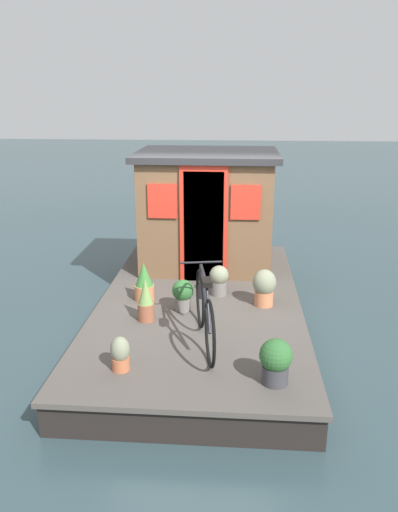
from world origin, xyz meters
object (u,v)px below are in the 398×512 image
potted_plant_sage (264,287)px  potted_plant_fern (276,360)px  potted_plant_geranium (183,293)px  houseboat_cabin (207,209)px  potted_plant_mint (120,354)px  potted_plant_thyme (144,283)px  potted_plant_succulent (219,279)px  bicycle (205,312)px  potted_plant_basil (146,301)px

potted_plant_sage → potted_plant_fern: (-1.96, -0.02, -0.02)m
potted_plant_geranium → houseboat_cabin: bearing=-5.8°
potted_plant_mint → potted_plant_thyme: (1.89, 0.09, 0.07)m
potted_plant_mint → potted_plant_succulent: (2.16, -0.95, 0.05)m
houseboat_cabin → potted_plant_mint: bearing=169.0°
potted_plant_geranium → potted_plant_fern: (-1.71, -1.11, 0.02)m
potted_plant_thyme → bicycle: bearing=-143.0°
bicycle → potted_plant_sage: bearing=-32.1°
potted_plant_basil → potted_plant_fern: bearing=-131.2°
potted_plant_sage → potted_plant_fern: bearing=-179.4°
houseboat_cabin → potted_plant_thyme: 1.97m
potted_plant_basil → potted_plant_sage: bearing=-68.4°
potted_plant_fern → potted_plant_basil: 2.06m
potted_plant_geranium → potted_plant_succulent: potted_plant_succulent is taller
potted_plant_geranium → potted_plant_sage: (0.25, -1.09, 0.03)m
potted_plant_geranium → potted_plant_basil: size_ratio=0.74×
potted_plant_mint → potted_plant_sage: size_ratio=0.74×
bicycle → potted_plant_mint: (-0.65, 0.84, -0.21)m
potted_plant_succulent → potted_plant_sage: (-0.33, -0.63, 0.04)m
potted_plant_sage → potted_plant_succulent: bearing=62.5°
potted_plant_mint → potted_plant_sage: (1.83, -1.58, 0.08)m
potted_plant_geranium → potted_plant_basil: 0.57m
bicycle → houseboat_cabin: bearing=3.0°
potted_plant_geranium → potted_plant_fern: potted_plant_fern is taller
potted_plant_succulent → potted_plant_basil: potted_plant_basil is taller
potted_plant_basil → houseboat_cabin: bearing=-15.3°
potted_plant_mint → potted_plant_fern: 1.61m
bicycle → potted_plant_basil: (0.57, 0.79, -0.13)m
potted_plant_thyme → potted_plant_basil: size_ratio=0.96×
bicycle → potted_plant_sage: bicycle is taller
bicycle → potted_plant_mint: 1.09m
potted_plant_sage → potted_plant_basil: size_ratio=0.90×
potted_plant_thyme → potted_plant_fern: potted_plant_thyme is taller
potted_plant_sage → bicycle: bearing=147.9°
potted_plant_thyme → potted_plant_basil: (-0.66, -0.14, 0.01)m
bicycle → potted_plant_thyme: bearing=37.0°
potted_plant_sage → potted_plant_fern: size_ratio=1.08×
bicycle → potted_plant_sage: size_ratio=3.24×
potted_plant_succulent → potted_plant_basil: (-0.93, 0.90, 0.04)m
potted_plant_fern → potted_plant_thyme: bearing=39.9°
potted_plant_thyme → potted_plant_fern: size_ratio=1.15×
potted_plant_mint → potted_plant_geranium: 1.66m
potted_plant_mint → potted_plant_basil: 1.23m
potted_plant_geranium → potted_plant_basil: potted_plant_basil is taller
potted_plant_fern → houseboat_cabin: bearing=13.9°
potted_plant_mint → potted_plant_thyme: size_ratio=0.69×
houseboat_cabin → potted_plant_geranium: bearing=174.2°
potted_plant_fern → potted_plant_basil: size_ratio=0.83×
potted_plant_geranium → potted_plant_thyme: potted_plant_thyme is taller
potted_plant_geranium → potted_plant_thyme: bearing=62.2°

